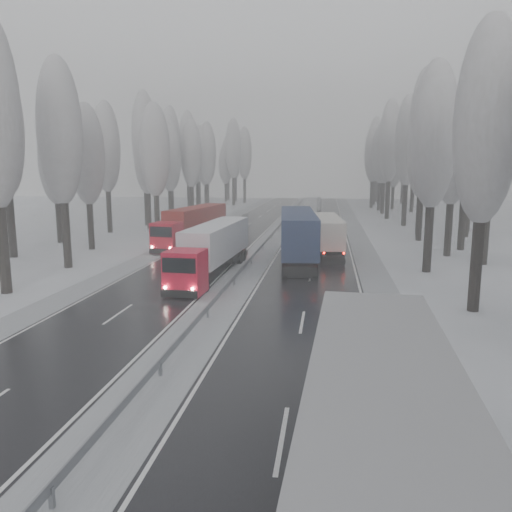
% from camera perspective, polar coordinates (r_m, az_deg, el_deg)
% --- Properties ---
extents(ground, '(260.00, 260.00, 0.00)m').
position_cam_1_polar(ground, '(17.54, -15.31, -18.30)').
color(ground, white).
rests_on(ground, ground).
extents(carriageway_right, '(7.50, 200.00, 0.03)m').
position_cam_1_polar(carriageway_right, '(44.87, 6.49, -0.68)').
color(carriageway_right, black).
rests_on(carriageway_right, ground).
extents(carriageway_left, '(7.50, 200.00, 0.03)m').
position_cam_1_polar(carriageway_left, '(46.36, -6.59, -0.34)').
color(carriageway_left, black).
rests_on(carriageway_left, ground).
extents(median_slush, '(3.00, 200.00, 0.04)m').
position_cam_1_polar(median_slush, '(45.31, -0.16, -0.50)').
color(median_slush, '#AAADB2').
rests_on(median_slush, ground).
extents(shoulder_right, '(2.40, 200.00, 0.04)m').
position_cam_1_polar(shoulder_right, '(45.00, 12.80, -0.82)').
color(shoulder_right, '#AAADB2').
rests_on(shoulder_right, ground).
extents(shoulder_left, '(2.40, 200.00, 0.04)m').
position_cam_1_polar(shoulder_left, '(47.85, -12.33, -0.18)').
color(shoulder_left, '#AAADB2').
rests_on(shoulder_left, ground).
extents(median_guardrail, '(0.12, 200.00, 0.76)m').
position_cam_1_polar(median_guardrail, '(45.20, -0.16, 0.22)').
color(median_guardrail, slate).
rests_on(median_guardrail, ground).
extents(tree_16, '(3.60, 3.60, 16.53)m').
position_cam_1_polar(tree_16, '(31.08, 24.90, 13.57)').
color(tree_16, black).
rests_on(tree_16, ground).
extents(tree_18, '(3.60, 3.60, 16.58)m').
position_cam_1_polar(tree_18, '(41.99, 19.71, 12.75)').
color(tree_18, black).
rests_on(tree_18, ground).
extents(tree_19, '(3.60, 3.60, 14.57)m').
position_cam_1_polar(tree_19, '(47.14, 25.34, 10.45)').
color(tree_19, black).
rests_on(tree_19, ground).
extents(tree_20, '(3.60, 3.60, 15.71)m').
position_cam_1_polar(tree_20, '(50.61, 21.68, 11.41)').
color(tree_20, black).
rests_on(tree_20, ground).
extents(tree_21, '(3.60, 3.60, 18.62)m').
position_cam_1_polar(tree_21, '(55.12, 23.14, 13.08)').
color(tree_21, black).
rests_on(tree_21, ground).
extents(tree_22, '(3.60, 3.60, 15.86)m').
position_cam_1_polar(tree_22, '(60.66, 18.57, 11.32)').
color(tree_22, black).
rests_on(tree_22, ground).
extents(tree_23, '(3.60, 3.60, 13.55)m').
position_cam_1_polar(tree_23, '(65.89, 23.34, 9.59)').
color(tree_23, black).
rests_on(tree_23, ground).
extents(tree_24, '(3.60, 3.60, 20.49)m').
position_cam_1_polar(tree_24, '(66.30, 18.64, 13.70)').
color(tree_24, black).
rests_on(tree_24, ground).
extents(tree_25, '(3.60, 3.60, 19.44)m').
position_cam_1_polar(tree_25, '(71.64, 23.60, 12.54)').
color(tree_25, black).
rests_on(tree_25, ground).
extents(tree_26, '(3.60, 3.60, 18.78)m').
position_cam_1_polar(tree_26, '(76.28, 16.95, 12.40)').
color(tree_26, black).
rests_on(tree_26, ground).
extents(tree_27, '(3.60, 3.60, 17.62)m').
position_cam_1_polar(tree_27, '(81.50, 21.57, 11.43)').
color(tree_27, black).
rests_on(tree_27, ground).
extents(tree_28, '(3.60, 3.60, 19.62)m').
position_cam_1_polar(tree_28, '(86.73, 15.08, 12.49)').
color(tree_28, black).
rests_on(tree_28, ground).
extents(tree_29, '(3.60, 3.60, 18.11)m').
position_cam_1_polar(tree_29, '(91.76, 19.42, 11.51)').
color(tree_29, black).
rests_on(tree_29, ground).
extents(tree_30, '(3.60, 3.60, 17.86)m').
position_cam_1_polar(tree_30, '(96.39, 14.50, 11.55)').
color(tree_30, black).
rests_on(tree_30, ground).
extents(tree_31, '(3.60, 3.60, 18.58)m').
position_cam_1_polar(tree_31, '(101.15, 17.66, 11.57)').
color(tree_31, black).
rests_on(tree_31, ground).
extents(tree_32, '(3.60, 3.60, 17.33)m').
position_cam_1_polar(tree_32, '(103.85, 14.08, 11.24)').
color(tree_32, black).
rests_on(tree_32, ground).
extents(tree_33, '(3.60, 3.60, 14.33)m').
position_cam_1_polar(tree_33, '(108.14, 15.50, 10.09)').
color(tree_33, black).
rests_on(tree_33, ground).
extents(tree_34, '(3.60, 3.60, 17.63)m').
position_cam_1_polar(tree_34, '(110.85, 13.24, 11.26)').
color(tree_34, black).
rests_on(tree_34, ground).
extents(tree_35, '(3.60, 3.60, 18.25)m').
position_cam_1_polar(tree_35, '(115.95, 17.70, 11.19)').
color(tree_35, black).
rests_on(tree_35, ground).
extents(tree_36, '(3.60, 3.60, 20.23)m').
position_cam_1_polar(tree_36, '(120.82, 13.50, 11.90)').
color(tree_36, black).
rests_on(tree_36, ground).
extents(tree_37, '(3.60, 3.60, 16.37)m').
position_cam_1_polar(tree_37, '(125.52, 16.51, 10.56)').
color(tree_37, black).
rests_on(tree_37, ground).
extents(tree_38, '(3.60, 3.60, 17.97)m').
position_cam_1_polar(tree_38, '(131.44, 13.80, 11.08)').
color(tree_38, black).
rests_on(tree_38, ground).
extents(tree_39, '(3.60, 3.60, 16.19)m').
position_cam_1_polar(tree_39, '(135.69, 14.82, 10.51)').
color(tree_39, black).
rests_on(tree_39, ground).
extents(tree_58, '(3.60, 3.60, 17.21)m').
position_cam_1_polar(tree_58, '(44.39, -21.52, 12.98)').
color(tree_58, black).
rests_on(tree_58, ground).
extents(tree_59, '(3.60, 3.60, 18.41)m').
position_cam_1_polar(tree_59, '(51.88, -26.93, 12.91)').
color(tree_59, black).
rests_on(tree_59, ground).
extents(tree_60, '(3.60, 3.60, 14.84)m').
position_cam_1_polar(tree_60, '(54.05, -18.78, 10.85)').
color(tree_60, black).
rests_on(tree_60, ground).
extents(tree_61, '(3.60, 3.60, 13.95)m').
position_cam_1_polar(tree_61, '(60.30, -21.99, 9.96)').
color(tree_61, black).
rests_on(tree_61, ground).
extents(tree_62, '(3.60, 3.60, 16.04)m').
position_cam_1_polar(tree_62, '(61.37, -11.49, 11.71)').
color(tree_62, black).
rests_on(tree_62, ground).
extents(tree_63, '(3.60, 3.60, 16.88)m').
position_cam_1_polar(tree_63, '(68.06, -16.77, 11.75)').
color(tree_63, black).
rests_on(tree_63, ground).
extents(tree_64, '(3.60, 3.60, 15.42)m').
position_cam_1_polar(tree_64, '(71.27, -12.35, 11.08)').
color(tree_64, black).
rests_on(tree_64, ground).
extents(tree_65, '(3.60, 3.60, 19.48)m').
position_cam_1_polar(tree_65, '(75.75, -12.65, 12.94)').
color(tree_65, black).
rests_on(tree_65, ground).
extents(tree_66, '(3.60, 3.60, 15.23)m').
position_cam_1_polar(tree_66, '(80.33, -9.84, 10.91)').
color(tree_66, black).
rests_on(tree_66, ground).
extents(tree_67, '(3.60, 3.60, 17.09)m').
position_cam_1_polar(tree_67, '(84.60, -9.93, 11.66)').
color(tree_67, black).
rests_on(tree_67, ground).
extents(tree_68, '(3.60, 3.60, 16.65)m').
position_cam_1_polar(tree_68, '(86.38, -7.44, 11.49)').
color(tree_68, black).
rests_on(tree_68, ground).
extents(tree_69, '(3.60, 3.60, 19.35)m').
position_cam_1_polar(tree_69, '(91.66, -9.76, 12.41)').
color(tree_69, black).
rests_on(tree_69, ground).
extents(tree_70, '(3.60, 3.60, 17.09)m').
position_cam_1_polar(tree_70, '(96.08, -5.65, 11.52)').
color(tree_70, black).
rests_on(tree_70, ground).
extents(tree_71, '(3.60, 3.60, 19.61)m').
position_cam_1_polar(tree_71, '(101.22, -7.80, 12.30)').
color(tree_71, black).
rests_on(tree_71, ground).
extents(tree_72, '(3.60, 3.60, 15.11)m').
position_cam_1_polar(tree_72, '(105.74, -5.81, 10.68)').
color(tree_72, black).
rests_on(tree_72, ground).
extents(tree_73, '(3.60, 3.60, 17.22)m').
position_cam_1_polar(tree_73, '(110.36, -6.80, 11.32)').
color(tree_73, black).
rests_on(tree_73, ground).
extents(tree_74, '(3.60, 3.60, 19.68)m').
position_cam_1_polar(tree_74, '(115.54, -2.62, 12.09)').
color(tree_74, black).
rests_on(tree_74, ground).
extents(tree_75, '(3.60, 3.60, 18.60)m').
position_cam_1_polar(tree_75, '(121.43, -6.58, 11.61)').
color(tree_75, black).
rests_on(tree_75, ground).
extents(tree_76, '(3.60, 3.60, 18.55)m').
position_cam_1_polar(tree_76, '(124.58, -1.32, 11.60)').
color(tree_76, black).
rests_on(tree_76, ground).
extents(tree_77, '(3.60, 3.60, 14.32)m').
position_cam_1_polar(tree_77, '(129.49, -3.51, 10.33)').
color(tree_77, black).
rests_on(tree_77, ground).
extents(tree_78, '(3.60, 3.60, 19.55)m').
position_cam_1_polar(tree_78, '(131.70, -2.38, 11.78)').
color(tree_78, black).
rests_on(tree_78, ground).
extents(tree_79, '(3.60, 3.60, 17.07)m').
position_cam_1_polar(tree_79, '(136.11, -3.23, 11.05)').
color(tree_79, black).
rests_on(tree_79, ground).
extents(truck_grey_tarp, '(3.59, 17.88, 4.56)m').
position_cam_1_polar(truck_grey_tarp, '(10.28, 14.28, -22.95)').
color(truck_grey_tarp, '#535459').
rests_on(truck_grey_tarp, ground).
extents(truck_blue_box, '(4.38, 17.91, 4.56)m').
position_cam_1_polar(truck_blue_box, '(44.41, 4.74, 2.70)').
color(truck_blue_box, navy).
rests_on(truck_blue_box, ground).
extents(truck_cream_box, '(3.32, 14.19, 3.61)m').
position_cam_1_polar(truck_cream_box, '(50.23, 8.14, 2.83)').
color(truck_cream_box, '#B7B4A2').
rests_on(truck_cream_box, ground).
extents(box_truck_distant, '(3.09, 7.92, 2.89)m').
position_cam_1_polar(box_truck_distant, '(98.65, 6.54, 5.91)').
color(box_truck_distant, silver).
rests_on(box_truck_distant, ground).
extents(truck_red_white, '(3.15, 15.35, 3.91)m').
position_cam_1_polar(truck_red_white, '(39.04, -4.89, 1.15)').
color(truck_red_white, red).
rests_on(truck_red_white, ground).
extents(truck_red_red, '(4.41, 15.91, 4.05)m').
position_cam_1_polar(truck_red_red, '(55.47, -7.20, 3.77)').
color(truck_red_red, red).
rests_on(truck_red_red, ground).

